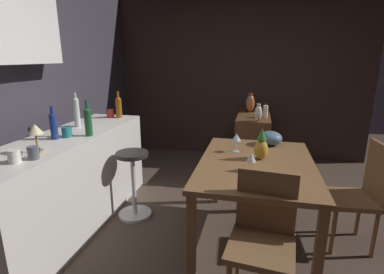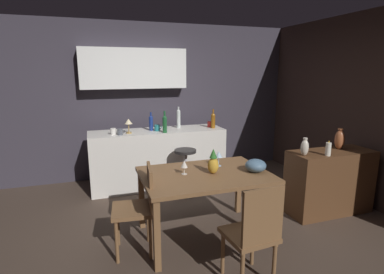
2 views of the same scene
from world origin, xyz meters
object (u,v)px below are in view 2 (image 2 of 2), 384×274
at_px(chair_by_doorway, 254,232).
at_px(cup_teal, 157,128).
at_px(fruit_bowl, 256,166).
at_px(wine_bottle_amber, 213,120).
at_px(cup_white, 113,131).
at_px(chair_near_window, 139,205).
at_px(wine_bottle_green, 165,123).
at_px(wine_glass_left, 219,155).
at_px(wine_bottle_cobalt, 151,122).
at_px(cup_red, 210,124).
at_px(vase_ceramic_ivory, 305,147).
at_px(wine_glass_right, 184,164).
at_px(pineapple_centerpiece, 213,163).
at_px(dining_table, 205,180).
at_px(sideboard_cabinet, 329,182).
at_px(counter_lamp, 128,123).
at_px(wine_bottle_clear, 179,118).
at_px(pillar_candle_tall, 328,149).
at_px(bar_stool, 185,171).
at_px(cup_slate, 120,132).
at_px(vase_copper, 340,139).

relative_size(chair_by_doorway, cup_teal, 7.59).
height_order(chair_by_doorway, fruit_bowl, chair_by_doorway).
bearing_deg(wine_bottle_amber, cup_white, -179.88).
xyz_separation_m(chair_near_window, cup_white, (-0.10, 1.66, 0.44)).
bearing_deg(wine_bottle_green, chair_by_doorway, -85.59).
bearing_deg(fruit_bowl, wine_glass_left, 133.30).
xyz_separation_m(chair_by_doorway, cup_white, (-0.93, 2.47, 0.45)).
relative_size(fruit_bowl, wine_bottle_cobalt, 0.79).
bearing_deg(wine_bottle_amber, cup_red, 94.59).
relative_size(cup_teal, vase_ceramic_ivory, 0.56).
height_order(chair_by_doorway, wine_glass_right, chair_by_doorway).
relative_size(chair_by_doorway, cup_red, 7.74).
distance_m(wine_bottle_amber, vase_ceramic_ivory, 1.69).
distance_m(pineapple_centerpiece, wine_bottle_green, 1.55).
bearing_deg(wine_bottle_green, fruit_bowl, -69.33).
bearing_deg(wine_glass_left, wine_bottle_amber, 70.02).
xyz_separation_m(wine_bottle_green, cup_teal, (-0.08, 0.17, -0.10)).
bearing_deg(wine_bottle_cobalt, dining_table, -82.14).
bearing_deg(wine_glass_right, cup_teal, 87.67).
height_order(wine_glass_right, pineapple_centerpiece, pineapple_centerpiece).
relative_size(sideboard_cabinet, counter_lamp, 5.00).
bearing_deg(pineapple_centerpiece, wine_bottle_clear, 85.25).
xyz_separation_m(pineapple_centerpiece, wine_bottle_amber, (0.68, 1.64, 0.18)).
bearing_deg(cup_red, fruit_bowl, -96.43).
bearing_deg(wine_bottle_green, cup_teal, 114.94).
xyz_separation_m(dining_table, wine_glass_right, (-0.22, 0.04, 0.19)).
distance_m(wine_bottle_cobalt, cup_teal, 0.13).
height_order(wine_bottle_clear, cup_red, wine_bottle_clear).
distance_m(wine_bottle_cobalt, cup_white, 0.61).
bearing_deg(sideboard_cabinet, cup_teal, 139.72).
height_order(cup_teal, pillar_candle_tall, pillar_candle_tall).
bearing_deg(wine_bottle_amber, wine_bottle_cobalt, 172.86).
distance_m(wine_bottle_clear, cup_teal, 0.43).
bearing_deg(cup_teal, bar_stool, -57.14).
bearing_deg(cup_teal, cup_slate, -166.58).
bearing_deg(wine_bottle_amber, vase_ceramic_ivory, -72.18).
bearing_deg(dining_table, bar_stool, 82.84).
relative_size(wine_bottle_cobalt, vase_ceramic_ivory, 1.31).
height_order(chair_by_doorway, cup_white, cup_white).
distance_m(wine_glass_left, wine_bottle_amber, 1.52).
xyz_separation_m(dining_table, chair_near_window, (-0.73, -0.06, -0.16)).
distance_m(wine_glass_left, wine_bottle_cobalt, 1.62).
xyz_separation_m(wine_bottle_cobalt, cup_white, (-0.59, -0.13, -0.08)).
relative_size(chair_near_window, chair_by_doorway, 0.97).
xyz_separation_m(chair_by_doorway, cup_slate, (-0.84, 2.40, 0.45)).
height_order(sideboard_cabinet, counter_lamp, counter_lamp).
bearing_deg(bar_stool, pineapple_centerpiece, -93.36).
relative_size(wine_bottle_amber, counter_lamp, 1.41).
distance_m(cup_slate, cup_teal, 0.59).
xyz_separation_m(wine_bottle_amber, vase_copper, (1.15, -1.49, -0.09)).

